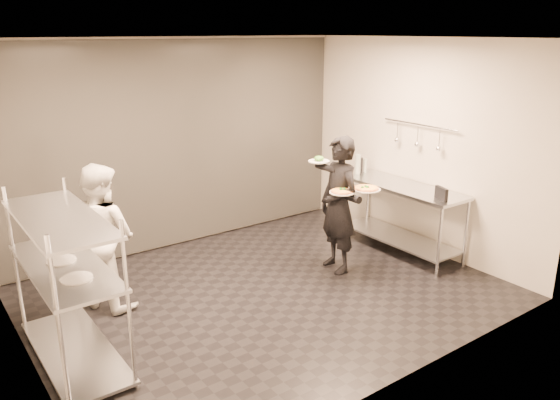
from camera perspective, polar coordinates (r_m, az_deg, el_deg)
room_shell at (r=6.81m, az=-7.13°, el=4.67°), size 5.00×4.00×2.80m
pass_rack at (r=5.21m, az=-21.40°, el=-7.85°), size 0.60×1.60×1.50m
prep_counter at (r=7.46m, az=12.49°, el=-0.65°), size 0.60×1.80×0.92m
utensil_rail at (r=7.42m, az=14.23°, el=6.48°), size 0.07×1.20×0.31m
waiter at (r=6.67m, az=6.15°, el=-0.52°), size 0.49×0.67×1.69m
chef at (r=6.09m, az=-18.09°, el=-3.62°), size 0.87×0.95×1.58m
pizza_plate_near at (r=6.40m, az=6.48°, el=0.88°), size 0.29×0.29×0.05m
pizza_plate_far at (r=6.56m, az=8.99°, el=1.20°), size 0.34×0.34×0.05m
salad_plate at (r=6.69m, az=4.10°, el=4.23°), size 0.26×0.26×0.07m
pos_monitor at (r=6.83m, az=16.50°, el=0.65°), size 0.11×0.22×0.16m
bottle_green at (r=7.85m, az=8.14°, el=3.76°), size 0.08×0.08×0.28m
bottle_clear at (r=7.96m, az=8.88°, el=3.59°), size 0.06×0.06×0.19m
bottle_dark at (r=7.89m, az=8.41°, el=3.61°), size 0.06×0.06×0.22m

